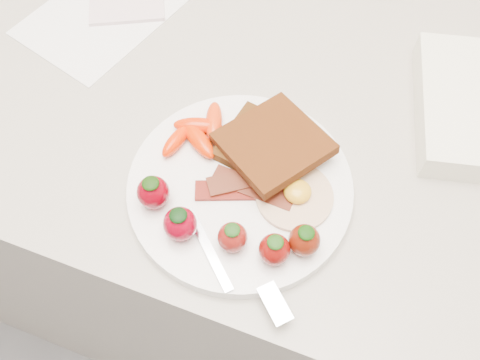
% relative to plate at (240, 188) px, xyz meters
% --- Properties ---
extents(counter, '(2.00, 0.60, 0.90)m').
position_rel_plate_xyz_m(counter, '(-0.03, 0.14, -0.46)').
color(counter, gray).
rests_on(counter, ground).
extents(plate, '(0.27, 0.27, 0.02)m').
position_rel_plate_xyz_m(plate, '(0.00, 0.00, 0.00)').
color(plate, white).
rests_on(plate, counter).
extents(toast_lower, '(0.10, 0.10, 0.01)m').
position_rel_plate_xyz_m(toast_lower, '(0.01, 0.06, 0.02)').
color(toast_lower, '#331D09').
rests_on(toast_lower, plate).
extents(toast_upper, '(0.15, 0.15, 0.03)m').
position_rel_plate_xyz_m(toast_upper, '(0.02, 0.06, 0.03)').
color(toast_upper, black).
rests_on(toast_upper, toast_lower).
extents(fried_egg, '(0.12, 0.12, 0.02)m').
position_rel_plate_xyz_m(fried_egg, '(0.07, 0.01, 0.01)').
color(fried_egg, '#F3E5C7').
rests_on(fried_egg, plate).
extents(bacon_strips, '(0.12, 0.09, 0.01)m').
position_rel_plate_xyz_m(bacon_strips, '(0.01, -0.00, 0.01)').
color(bacon_strips, '#420306').
rests_on(bacon_strips, plate).
extents(baby_carrots, '(0.07, 0.10, 0.02)m').
position_rel_plate_xyz_m(baby_carrots, '(-0.07, 0.05, 0.02)').
color(baby_carrots, red).
rests_on(baby_carrots, plate).
extents(strawberries, '(0.21, 0.07, 0.05)m').
position_rel_plate_xyz_m(strawberries, '(0.00, -0.07, 0.03)').
color(strawberries, '#6B000C').
rests_on(strawberries, plate).
extents(fork, '(0.16, 0.10, 0.00)m').
position_rel_plate_xyz_m(fork, '(0.04, -0.11, 0.01)').
color(fork, silver).
rests_on(fork, plate).
extents(paper_sheet, '(0.23, 0.27, 0.00)m').
position_rel_plate_xyz_m(paper_sheet, '(-0.30, 0.21, -0.01)').
color(paper_sheet, white).
rests_on(paper_sheet, counter).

